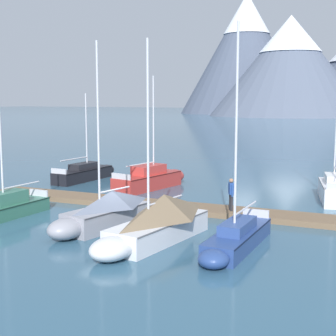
# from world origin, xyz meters

# --- Properties ---
(ground_plane) EXTENTS (700.00, 700.00, 0.00)m
(ground_plane) POSITION_xyz_m (0.00, 0.00, 0.00)
(ground_plane) COLOR #335B75
(mountain_west_summit) EXTENTS (59.80, 59.80, 54.20)m
(mountain_west_summit) POSITION_xyz_m (-64.73, 201.16, 27.81)
(mountain_west_summit) COLOR #4C566B
(mountain_west_summit) RESTS_ON ground
(mountain_central_massif) EXTENTS (61.26, 61.26, 38.17)m
(mountain_central_massif) POSITION_xyz_m (-36.83, 172.67, 19.69)
(mountain_central_massif) COLOR slate
(mountain_central_massif) RESTS_ON ground
(dock) EXTENTS (21.32, 3.71, 0.30)m
(dock) POSITION_xyz_m (0.00, 4.00, 0.15)
(dock) COLOR brown
(dock) RESTS_ON ground
(sailboat_nearest_berth) EXTENTS (1.53, 6.50, 6.50)m
(sailboat_nearest_berth) POSITION_xyz_m (-9.24, 10.05, 0.55)
(sailboat_nearest_berth) COLOR black
(sailboat_nearest_berth) RESTS_ON ground
(sailboat_second_berth) EXTENTS (1.50, 5.35, 6.98)m
(sailboat_second_berth) POSITION_xyz_m (-5.29, -1.75, 0.53)
(sailboat_second_berth) COLOR #336B56
(sailboat_second_berth) RESTS_ON ground
(sailboat_mid_dock_port) EXTENTS (2.44, 6.84, 7.62)m
(sailboat_mid_dock_port) POSITION_xyz_m (-3.10, 9.42, 0.65)
(sailboat_mid_dock_port) COLOR #B2332D
(sailboat_mid_dock_port) RESTS_ON ground
(sailboat_mid_dock_starboard) EXTENTS (2.39, 5.90, 8.62)m
(sailboat_mid_dock_starboard) POSITION_xyz_m (0.39, -1.10, 0.82)
(sailboat_mid_dock_starboard) COLOR #93939E
(sailboat_mid_dock_starboard) RESTS_ON ground
(sailboat_far_berth) EXTENTS (2.36, 7.03, 8.43)m
(sailboat_far_berth) POSITION_xyz_m (3.64, -1.82, 0.91)
(sailboat_far_berth) COLOR silver
(sailboat_far_berth) RESTS_ON ground
(sailboat_outer_slip) EXTENTS (1.63, 6.20, 8.97)m
(sailboat_outer_slip) POSITION_xyz_m (7.01, -1.22, 0.50)
(sailboat_outer_slip) COLOR navy
(sailboat_outer_slip) RESTS_ON ground
(sailboat_end_of_dock) EXTENTS (2.97, 6.08, 8.40)m
(sailboat_end_of_dock) POSITION_xyz_m (8.64, 11.12, 0.68)
(sailboat_end_of_dock) COLOR white
(sailboat_end_of_dock) RESTS_ON ground
(person_on_dock) EXTENTS (0.40, 0.50, 1.69)m
(person_on_dock) POSITION_xyz_m (4.73, 4.13, 1.26)
(person_on_dock) COLOR #232328
(person_on_dock) RESTS_ON dock
(mooring_buoy_channel_marker) EXTENTS (0.43, 0.43, 0.51)m
(mooring_buoy_channel_marker) POSITION_xyz_m (-7.88, 1.91, 0.21)
(mooring_buoy_channel_marker) COLOR red
(mooring_buoy_channel_marker) RESTS_ON ground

